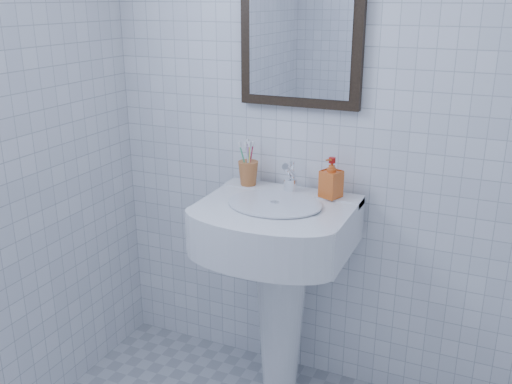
% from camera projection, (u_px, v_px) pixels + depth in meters
% --- Properties ---
extents(wall_back, '(2.20, 0.02, 2.50)m').
position_uv_depth(wall_back, '(358.00, 108.00, 2.23)').
color(wall_back, white).
rests_on(wall_back, ground).
extents(washbasin, '(0.59, 0.43, 0.91)m').
position_uv_depth(washbasin, '(279.00, 266.00, 2.34)').
color(washbasin, white).
rests_on(washbasin, ground).
extents(faucet, '(0.05, 0.12, 0.14)m').
position_uv_depth(faucet, '(290.00, 179.00, 2.33)').
color(faucet, white).
rests_on(faucet, washbasin).
extents(toothbrush_cup, '(0.11, 0.11, 0.10)m').
position_uv_depth(toothbrush_cup, '(248.00, 173.00, 2.41)').
color(toothbrush_cup, '#B36430').
rests_on(toothbrush_cup, washbasin).
extents(soap_dispenser, '(0.10, 0.10, 0.16)m').
position_uv_depth(soap_dispenser, '(331.00, 178.00, 2.25)').
color(soap_dispenser, '#DE5115').
rests_on(soap_dispenser, washbasin).
extents(wall_mirror, '(0.50, 0.04, 0.62)m').
position_uv_depth(wall_mirror, '(301.00, 27.00, 2.21)').
color(wall_mirror, black).
rests_on(wall_mirror, wall_back).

